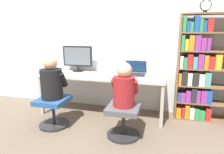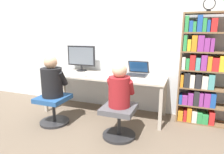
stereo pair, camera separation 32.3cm
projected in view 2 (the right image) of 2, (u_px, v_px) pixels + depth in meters
The scene contains 13 objects.
ground_plane at pixel (96, 120), 3.31m from camera, with size 14.00×14.00×0.00m, color brown.
wall_back at pixel (112, 39), 3.69m from camera, with size 10.00×0.05×2.60m.
desk at pixel (104, 79), 3.47m from camera, with size 2.13×0.67×0.70m.
desktop_monitor at pixel (81, 58), 3.78m from camera, with size 0.57×0.20×0.48m.
laptop at pixel (137, 72), 3.44m from camera, with size 0.36×0.36×0.24m.
keyboard at pixel (72, 74), 3.47m from camera, with size 0.40×0.15×0.03m.
computer_mouse_by_keyboard at pixel (86, 75), 3.35m from camera, with size 0.06×0.11×0.03m.
office_chair_left at pixel (54, 107), 3.16m from camera, with size 0.46×0.47×0.45m.
office_chair_right at pixel (119, 118), 2.74m from camera, with size 0.46×0.47×0.45m.
person_at_monitor at pixel (52, 79), 3.06m from camera, with size 0.39×0.33×0.64m.
person_at_laptop at pixel (119, 88), 2.65m from camera, with size 0.36×0.30×0.60m.
bookshelf at pixel (203, 73), 3.05m from camera, with size 0.91×0.28×1.71m.
desk_clock at pixel (209, 4), 2.79m from camera, with size 0.16×0.03×0.18m.
Camera 2 is at (1.33, -2.78, 1.43)m, focal length 32.00 mm.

